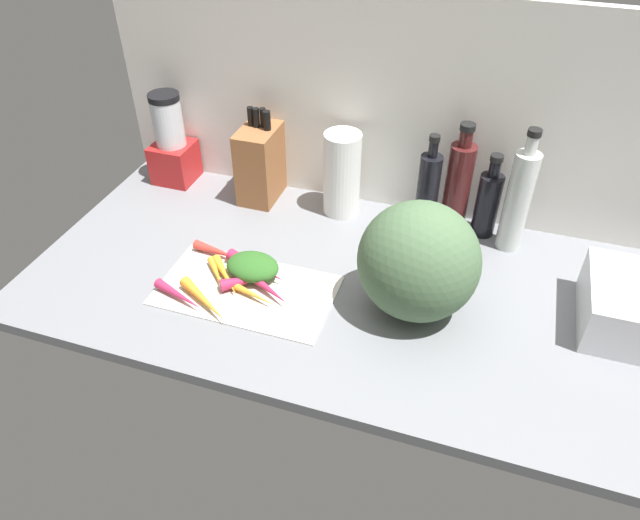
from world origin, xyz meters
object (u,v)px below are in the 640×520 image
at_px(paper_towel_roll, 342,174).
at_px(winter_squash, 418,262).
at_px(bottle_2, 487,202).
at_px(bottle_3, 518,200).
at_px(carrot_5, 251,294).
at_px(bottle_0, 428,190).
at_px(cutting_board, 246,290).
at_px(bottle_1, 458,185).
at_px(carrot_7, 204,300).
at_px(carrot_8, 257,267).
at_px(carrot_6, 249,280).
at_px(carrot_2, 179,295).
at_px(carrot_3, 264,286).
at_px(carrot_4, 220,252).
at_px(carrot_9, 226,276).
at_px(blender_appliance, 172,144).
at_px(carrot_0, 251,269).
at_px(carrot_1, 217,274).
at_px(knife_block, 260,163).

bearing_deg(paper_towel_roll, winter_squash, -50.96).
height_order(winter_squash, bottle_2, winter_squash).
bearing_deg(bottle_3, paper_towel_roll, 177.47).
distance_m(carrot_5, bottle_0, 0.56).
relative_size(cutting_board, bottle_1, 1.38).
relative_size(carrot_7, carrot_8, 1.00).
xyz_separation_m(carrot_6, winter_squash, (0.40, 0.05, 0.12)).
bearing_deg(bottle_0, carrot_2, -134.90).
bearing_deg(winter_squash, bottle_2, 71.45).
xyz_separation_m(carrot_3, carrot_4, (-0.16, 0.09, -0.00)).
xyz_separation_m(carrot_3, bottle_2, (0.48, 0.42, 0.08)).
xyz_separation_m(carrot_9, bottle_0, (0.42, 0.40, 0.10)).
bearing_deg(bottle_2, paper_towel_roll, -177.35).
bearing_deg(bottle_1, carrot_5, -132.20).
bearing_deg(bottle_0, winter_squash, -83.77).
height_order(carrot_4, bottle_3, bottle_3).
distance_m(carrot_4, blender_appliance, 0.46).
relative_size(carrot_7, blender_appliance, 0.64).
distance_m(carrot_6, bottle_1, 0.61).
xyz_separation_m(carrot_2, blender_appliance, (-0.29, 0.51, 0.10)).
bearing_deg(carrot_2, carrot_3, 27.19).
relative_size(bottle_1, bottle_2, 1.30).
xyz_separation_m(carrot_0, carrot_4, (-0.10, 0.04, 0.00)).
height_order(carrot_8, blender_appliance, blender_appliance).
distance_m(carrot_7, bottle_2, 0.79).
bearing_deg(carrot_9, carrot_4, 124.33).
height_order(cutting_board, winter_squash, winter_squash).
bearing_deg(paper_towel_roll, carrot_2, -117.17).
distance_m(bottle_0, bottle_1, 0.08).
bearing_deg(cutting_board, bottle_3, 33.34).
height_order(carrot_5, carrot_7, carrot_7).
distance_m(carrot_1, knife_block, 0.41).
bearing_deg(paper_towel_roll, carrot_4, -126.78).
distance_m(cutting_board, carrot_6, 0.03).
relative_size(cutting_board, bottle_3, 1.26).
bearing_deg(carrot_4, carrot_6, -34.26).
height_order(carrot_7, blender_appliance, blender_appliance).
xyz_separation_m(carrot_3, bottle_1, (0.39, 0.43, 0.11)).
bearing_deg(paper_towel_roll, carrot_3, -100.44).
bearing_deg(bottle_2, carrot_9, -144.48).
xyz_separation_m(carrot_3, bottle_0, (0.32, 0.41, 0.09)).
height_order(carrot_8, bottle_1, bottle_1).
bearing_deg(carrot_1, bottle_0, 41.36).
relative_size(cutting_board, carrot_7, 2.41).
bearing_deg(carrot_9, carrot_0, 43.14).
distance_m(knife_block, blender_appliance, 0.29).
relative_size(carrot_2, winter_squash, 0.53).
distance_m(carrot_0, carrot_2, 0.19).
distance_m(winter_squash, blender_appliance, 0.90).
distance_m(cutting_board, carrot_4, 0.15).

